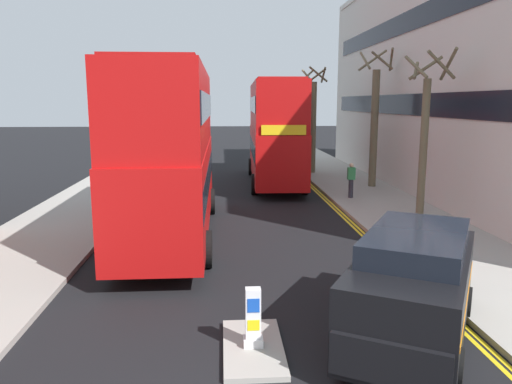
# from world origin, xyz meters

# --- Properties ---
(sidewalk_right) EXTENTS (4.00, 80.00, 0.14)m
(sidewalk_right) POSITION_xyz_m (6.50, 16.00, 0.07)
(sidewalk_right) COLOR #9E9991
(sidewalk_right) RESTS_ON ground
(sidewalk_left) EXTENTS (4.00, 80.00, 0.14)m
(sidewalk_left) POSITION_xyz_m (-6.50, 16.00, 0.07)
(sidewalk_left) COLOR #9E9991
(sidewalk_left) RESTS_ON ground
(kerb_line_outer) EXTENTS (0.10, 56.00, 0.01)m
(kerb_line_outer) POSITION_xyz_m (4.40, 14.00, 0.00)
(kerb_line_outer) COLOR yellow
(kerb_line_outer) RESTS_ON ground
(kerb_line_inner) EXTENTS (0.10, 56.00, 0.01)m
(kerb_line_inner) POSITION_xyz_m (4.24, 14.00, 0.00)
(kerb_line_inner) COLOR yellow
(kerb_line_inner) RESTS_ON ground
(traffic_island) EXTENTS (1.10, 2.20, 0.10)m
(traffic_island) POSITION_xyz_m (0.00, 4.54, 0.05)
(traffic_island) COLOR #9E9991
(traffic_island) RESTS_ON ground
(keep_left_bollard) EXTENTS (0.36, 0.28, 1.11)m
(keep_left_bollard) POSITION_xyz_m (0.00, 4.54, 0.61)
(keep_left_bollard) COLOR silver
(keep_left_bollard) RESTS_ON traffic_island
(double_decker_bus_away) EXTENTS (2.81, 10.81, 5.64)m
(double_decker_bus_away) POSITION_xyz_m (-2.24, 12.67, 3.03)
(double_decker_bus_away) COLOR #B20F0F
(double_decker_bus_away) RESTS_ON ground
(double_decker_bus_oncoming) EXTENTS (3.07, 10.88, 5.64)m
(double_decker_bus_oncoming) POSITION_xyz_m (2.41, 23.45, 3.03)
(double_decker_bus_oncoming) COLOR #B20F0F
(double_decker_bus_oncoming) RESTS_ON ground
(taxi_minivan) EXTENTS (3.98, 5.11, 2.12)m
(taxi_minivan) POSITION_xyz_m (3.04, 4.73, 1.07)
(taxi_minivan) COLOR black
(taxi_minivan) RESTS_ON ground
(pedestrian_far) EXTENTS (0.34, 0.22, 1.62)m
(pedestrian_far) POSITION_xyz_m (5.42, 18.35, 0.99)
(pedestrian_far) COLOR #2D2D38
(pedestrian_far) RESTS_ON sidewalk_right
(street_tree_near) EXTENTS (1.63, 1.65, 6.48)m
(street_tree_near) POSITION_xyz_m (5.15, 26.79, 3.25)
(street_tree_near) COLOR #6B6047
(street_tree_near) RESTS_ON sidewalk_right
(street_tree_mid) EXTENTS (1.66, 1.64, 6.26)m
(street_tree_mid) POSITION_xyz_m (6.96, 13.98, 3.33)
(street_tree_mid) COLOR #6B6047
(street_tree_mid) RESTS_ON sidewalk_right
(street_tree_far) EXTENTS (1.69, 1.70, 7.07)m
(street_tree_far) POSITION_xyz_m (7.37, 21.45, 3.46)
(street_tree_far) COLOR #6B6047
(street_tree_far) RESTS_ON sidewalk_right
(street_tree_distant) EXTENTS (1.64, 1.88, 5.28)m
(street_tree_distant) POSITION_xyz_m (5.19, 38.01, 2.64)
(street_tree_distant) COLOR #6B6047
(street_tree_distant) RESTS_ON sidewalk_right
(townhouse_terrace_right) EXTENTS (10.08, 28.00, 11.57)m
(townhouse_terrace_right) POSITION_xyz_m (13.50, 20.86, 5.79)
(townhouse_terrace_right) COLOR silver
(townhouse_terrace_right) RESTS_ON ground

